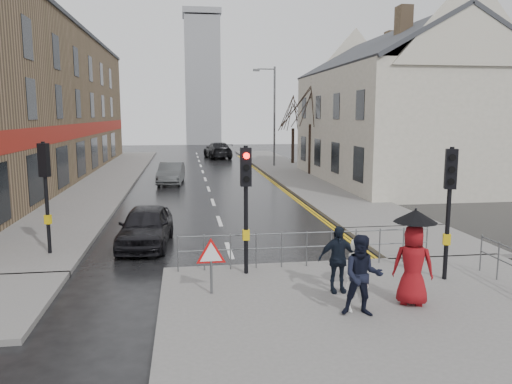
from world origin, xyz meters
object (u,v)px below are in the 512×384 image
object	(u,v)px
car_mid	(171,173)
pedestrian_b	(362,276)
pedestrian_with_umbrella	(414,254)
pedestrian_a	(358,275)
car_parked	(146,226)
pedestrian_d	(337,259)

from	to	relation	value
car_mid	pedestrian_b	bearing A→B (deg)	-73.65
pedestrian_b	pedestrian_with_umbrella	size ratio (longest dim) A/B	0.81
pedestrian_a	pedestrian_with_umbrella	distance (m)	1.39
pedestrian_with_umbrella	car_parked	world-z (taller)	pedestrian_with_umbrella
pedestrian_with_umbrella	pedestrian_b	bearing A→B (deg)	-161.37
pedestrian_a	pedestrian_with_umbrella	world-z (taller)	pedestrian_with_umbrella
pedestrian_d	pedestrian_b	bearing A→B (deg)	-88.13
pedestrian_with_umbrella	pedestrian_d	world-z (taller)	pedestrian_with_umbrella
pedestrian_a	pedestrian_b	size ratio (longest dim) A/B	0.92
pedestrian_with_umbrella	pedestrian_d	distance (m)	1.76
pedestrian_with_umbrella	car_mid	xyz separation A→B (m)	(-5.80, 21.57, -0.62)
pedestrian_a	car_mid	distance (m)	22.20
pedestrian_d	car_mid	xyz separation A→B (m)	(-4.39, 20.57, -0.27)
pedestrian_b	pedestrian_d	world-z (taller)	pedestrian_b
pedestrian_b	car_parked	world-z (taller)	pedestrian_b
pedestrian_b	pedestrian_with_umbrella	world-z (taller)	pedestrian_with_umbrella
pedestrian_a	pedestrian_b	bearing A→B (deg)	-92.69
pedestrian_d	car_parked	bearing A→B (deg)	129.94
pedestrian_b	car_mid	size ratio (longest dim) A/B	0.43
pedestrian_a	pedestrian_d	world-z (taller)	pedestrian_d
pedestrian_a	pedestrian_d	bearing A→B (deg)	88.94
pedestrian_with_umbrella	pedestrian_a	bearing A→B (deg)	-172.21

